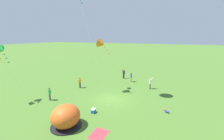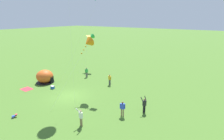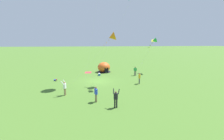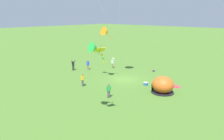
{
  "view_description": "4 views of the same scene",
  "coord_description": "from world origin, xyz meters",
  "px_view_note": "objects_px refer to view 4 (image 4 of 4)",
  "views": [
    {
      "loc": [
        -16.81,
        -7.34,
        8.13
      ],
      "look_at": [
        1.43,
        0.5,
        3.62
      ],
      "focal_mm": 24.0,
      "sensor_mm": 36.0,
      "label": 1
    },
    {
      "loc": [
        16.92,
        -14.51,
        10.2
      ],
      "look_at": [
        3.37,
        5.3,
        2.94
      ],
      "focal_mm": 28.0,
      "sensor_mm": 36.0,
      "label": 2
    },
    {
      "loc": [
        23.96,
        -0.05,
        6.58
      ],
      "look_at": [
        2.11,
        2.18,
        2.24
      ],
      "focal_mm": 24.0,
      "sensor_mm": 36.0,
      "label": 3
    },
    {
      "loc": [
        -19.68,
        24.75,
        9.44
      ],
      "look_at": [
        -0.75,
        3.7,
        2.26
      ],
      "focal_mm": 35.0,
      "sensor_mm": 36.0,
      "label": 4
    }
  ],
  "objects_px": {
    "person_near_tent": "(88,64)",
    "kite_green": "(95,48)",
    "kite_yellow": "(101,53)",
    "kite_orange": "(106,32)",
    "person_arms_raised": "(73,65)",
    "person_center_field": "(83,79)",
    "person_strolling": "(112,63)",
    "popup_tent": "(163,85)",
    "cooler_box": "(146,84)",
    "toddler_crawling": "(154,71)",
    "person_watching_sky": "(109,90)"
  },
  "relations": [
    {
      "from": "person_near_tent",
      "to": "kite_green",
      "type": "bearing_deg",
      "value": 140.47
    },
    {
      "from": "kite_yellow",
      "to": "kite_orange",
      "type": "distance_m",
      "value": 12.57
    },
    {
      "from": "person_arms_raised",
      "to": "kite_orange",
      "type": "bearing_deg",
      "value": 176.84
    },
    {
      "from": "person_center_field",
      "to": "person_strolling",
      "type": "bearing_deg",
      "value": -69.4
    },
    {
      "from": "popup_tent",
      "to": "kite_green",
      "type": "height_order",
      "value": "kite_green"
    },
    {
      "from": "person_near_tent",
      "to": "kite_orange",
      "type": "height_order",
      "value": "kite_orange"
    },
    {
      "from": "person_strolling",
      "to": "person_near_tent",
      "type": "bearing_deg",
      "value": 57.56
    },
    {
      "from": "person_near_tent",
      "to": "person_strolling",
      "type": "relative_size",
      "value": 0.91
    },
    {
      "from": "person_arms_raised",
      "to": "kite_orange",
      "type": "relative_size",
      "value": 0.24
    },
    {
      "from": "popup_tent",
      "to": "person_center_field",
      "type": "height_order",
      "value": "popup_tent"
    },
    {
      "from": "cooler_box",
      "to": "person_strolling",
      "type": "xyz_separation_m",
      "value": [
        10.08,
        -4.37,
        0.78
      ]
    },
    {
      "from": "kite_yellow",
      "to": "kite_green",
      "type": "distance_m",
      "value": 0.87
    },
    {
      "from": "toddler_crawling",
      "to": "kite_yellow",
      "type": "relative_size",
      "value": 0.08
    },
    {
      "from": "popup_tent",
      "to": "kite_green",
      "type": "bearing_deg",
      "value": 81.97
    },
    {
      "from": "cooler_box",
      "to": "person_center_field",
      "type": "distance_m",
      "value": 8.67
    },
    {
      "from": "person_arms_raised",
      "to": "person_watching_sky",
      "type": "bearing_deg",
      "value": 157.98
    },
    {
      "from": "toddler_crawling",
      "to": "person_watching_sky",
      "type": "xyz_separation_m",
      "value": [
        -2.56,
        14.11,
        0.79
      ]
    },
    {
      "from": "kite_yellow",
      "to": "kite_green",
      "type": "relative_size",
      "value": 0.97
    },
    {
      "from": "popup_tent",
      "to": "person_center_field",
      "type": "relative_size",
      "value": 1.63
    },
    {
      "from": "person_watching_sky",
      "to": "popup_tent",
      "type": "bearing_deg",
      "value": -123.09
    },
    {
      "from": "person_center_field",
      "to": "person_strolling",
      "type": "distance_m",
      "value": 11.13
    },
    {
      "from": "cooler_box",
      "to": "kite_green",
      "type": "height_order",
      "value": "kite_green"
    },
    {
      "from": "cooler_box",
      "to": "person_near_tent",
      "type": "distance_m",
      "value": 12.52
    },
    {
      "from": "person_arms_raised",
      "to": "kite_orange",
      "type": "xyz_separation_m",
      "value": [
        -8.34,
        0.46,
        6.09
      ]
    },
    {
      "from": "person_center_field",
      "to": "kite_yellow",
      "type": "distance_m",
      "value": 11.44
    },
    {
      "from": "kite_orange",
      "to": "kite_green",
      "type": "height_order",
      "value": "kite_orange"
    },
    {
      "from": "person_arms_raised",
      "to": "kite_yellow",
      "type": "height_order",
      "value": "kite_yellow"
    },
    {
      "from": "toddler_crawling",
      "to": "person_arms_raised",
      "type": "height_order",
      "value": "person_arms_raised"
    },
    {
      "from": "toddler_crawling",
      "to": "person_strolling",
      "type": "height_order",
      "value": "person_strolling"
    },
    {
      "from": "cooler_box",
      "to": "toddler_crawling",
      "type": "bearing_deg",
      "value": -66.42
    },
    {
      "from": "person_strolling",
      "to": "kite_orange",
      "type": "xyz_separation_m",
      "value": [
        -4.31,
        6.21,
        6.09
      ]
    },
    {
      "from": "popup_tent",
      "to": "toddler_crawling",
      "type": "bearing_deg",
      "value": -52.67
    },
    {
      "from": "person_near_tent",
      "to": "person_arms_raised",
      "type": "bearing_deg",
      "value": 50.44
    },
    {
      "from": "person_strolling",
      "to": "person_watching_sky",
      "type": "bearing_deg",
      "value": 130.19
    },
    {
      "from": "person_watching_sky",
      "to": "kite_green",
      "type": "relative_size",
      "value": 0.24
    },
    {
      "from": "cooler_box",
      "to": "person_strolling",
      "type": "bearing_deg",
      "value": -23.45
    },
    {
      "from": "kite_orange",
      "to": "person_strolling",
      "type": "bearing_deg",
      "value": -55.21
    },
    {
      "from": "person_arms_raised",
      "to": "kite_green",
      "type": "relative_size",
      "value": 0.26
    },
    {
      "from": "person_center_field",
      "to": "person_near_tent",
      "type": "bearing_deg",
      "value": -46.37
    },
    {
      "from": "kite_green",
      "to": "person_center_field",
      "type": "bearing_deg",
      "value": -32.86
    },
    {
      "from": "kite_green",
      "to": "toddler_crawling",
      "type": "bearing_deg",
      "value": -75.08
    },
    {
      "from": "person_near_tent",
      "to": "person_arms_raised",
      "type": "distance_m",
      "value": 2.54
    },
    {
      "from": "person_arms_raised",
      "to": "kite_orange",
      "type": "height_order",
      "value": "kite_orange"
    },
    {
      "from": "toddler_crawling",
      "to": "person_arms_raised",
      "type": "relative_size",
      "value": 0.29
    },
    {
      "from": "person_watching_sky",
      "to": "kite_orange",
      "type": "relative_size",
      "value": 0.22
    },
    {
      "from": "toddler_crawling",
      "to": "person_arms_raised",
      "type": "bearing_deg",
      "value": 38.4
    },
    {
      "from": "kite_green",
      "to": "kite_orange",
      "type": "bearing_deg",
      "value": -51.16
    },
    {
      "from": "toddler_crawling",
      "to": "kite_green",
      "type": "height_order",
      "value": "kite_green"
    },
    {
      "from": "cooler_box",
      "to": "kite_yellow",
      "type": "bearing_deg",
      "value": 102.82
    },
    {
      "from": "person_watching_sky",
      "to": "person_strolling",
      "type": "xyz_separation_m",
      "value": [
        9.46,
        -11.2,
        0.03
      ]
    }
  ]
}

